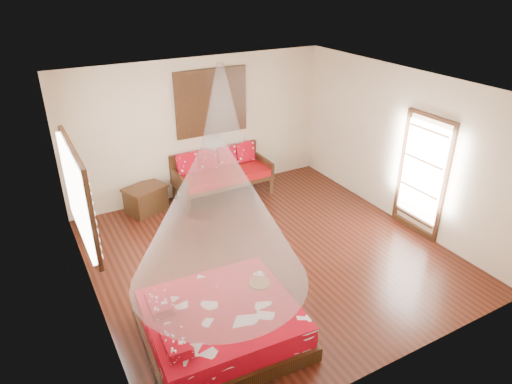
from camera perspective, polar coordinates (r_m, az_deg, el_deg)
room at (r=7.03m, az=1.67°, el=1.79°), size 5.54×5.54×2.84m
bed at (r=6.04m, az=-4.41°, el=-16.15°), size 2.02×1.85×0.63m
daybed at (r=9.43m, az=-4.41°, el=2.56°), size 1.97×0.87×0.98m
storage_chest at (r=9.13m, az=-13.60°, el=-0.83°), size 0.89×0.77×0.52m
shutter_panel at (r=9.25m, az=-5.58°, el=11.10°), size 1.52×0.06×1.32m
window_left at (r=6.29m, az=-21.08°, el=-0.17°), size 0.10×1.74×1.34m
glazed_door at (r=8.39m, az=20.03°, el=1.88°), size 0.08×1.02×2.16m
wine_tray at (r=6.20m, az=0.47°, el=-10.98°), size 0.29×0.29×0.23m
mosquito_net_main at (r=5.10m, az=-4.87°, el=-2.75°), size 2.12×2.12×1.80m
mosquito_net_daybed at (r=8.82m, az=-4.35°, el=11.05°), size 0.80×0.80×1.50m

